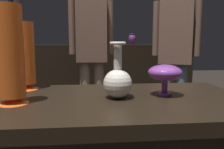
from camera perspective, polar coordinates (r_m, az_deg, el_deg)
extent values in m
cube|color=black|center=(0.98, -1.41, -7.29)|extent=(1.20, 0.64, 0.05)
cube|color=black|center=(3.19, -4.24, -2.00)|extent=(2.60, 0.40, 0.95)
cube|color=black|center=(3.14, -4.33, 6.93)|extent=(2.60, 0.40, 0.04)
sphere|color=silver|center=(0.96, 1.43, -2.33)|extent=(0.12, 0.12, 0.12)
cylinder|color=silver|center=(0.94, 1.45, 4.17)|extent=(0.03, 0.03, 0.12)
torus|color=silver|center=(0.94, 1.47, 7.70)|extent=(0.07, 0.07, 0.01)
cylinder|color=#7A388E|center=(1.05, 12.77, -4.66)|extent=(0.06, 0.06, 0.01)
cylinder|color=#7A388E|center=(1.04, 12.82, -2.86)|extent=(0.03, 0.03, 0.05)
ellipsoid|color=#7A388E|center=(1.03, 12.93, 0.49)|extent=(0.15, 0.15, 0.07)
cone|color=#E55B1E|center=(1.23, -20.52, -2.74)|extent=(0.13, 0.13, 0.03)
cylinder|color=#E55B1E|center=(1.21, -20.90, 4.93)|extent=(0.10, 0.10, 0.30)
cone|color=#E55B1E|center=(0.96, -23.19, -5.84)|extent=(0.12, 0.12, 0.03)
cylinder|color=#E55B1E|center=(0.94, -23.82, 5.19)|extent=(0.10, 0.10, 0.34)
cylinder|color=#7A388E|center=(3.23, 4.97, 7.45)|extent=(0.06, 0.06, 0.02)
ellipsoid|color=#7A388E|center=(3.23, 4.99, 8.80)|extent=(0.10, 0.10, 0.14)
cylinder|color=#7A388E|center=(3.24, 5.00, 9.94)|extent=(0.08, 0.08, 0.01)
cylinder|color=#2D429E|center=(3.31, 14.11, 7.28)|extent=(0.07, 0.07, 0.02)
ellipsoid|color=#2D429E|center=(3.31, 14.18, 9.13)|extent=(0.13, 0.13, 0.19)
cylinder|color=#2D429E|center=(3.32, 14.23, 10.73)|extent=(0.11, 0.11, 0.01)
cylinder|color=slate|center=(2.51, 16.61, -6.72)|extent=(0.11, 0.11, 0.81)
cylinder|color=slate|center=(2.52, 13.19, -6.53)|extent=(0.11, 0.11, 0.81)
cube|color=brown|center=(2.44, 15.53, 10.13)|extent=(0.37, 0.30, 0.64)
cylinder|color=brown|center=(2.43, 20.34, 10.69)|extent=(0.07, 0.07, 0.55)
cylinder|color=brown|center=(2.46, 10.82, 11.01)|extent=(0.07, 0.07, 0.55)
cylinder|color=#846B56|center=(2.15, -24.06, -9.97)|extent=(0.11, 0.11, 0.78)
cylinder|color=#232328|center=(2.02, -21.90, 10.09)|extent=(0.07, 0.07, 0.53)
cylinder|color=#846B56|center=(2.55, -3.21, -6.03)|extent=(0.11, 0.11, 0.82)
cylinder|color=#846B56|center=(2.55, -6.59, -6.07)|extent=(0.11, 0.11, 0.82)
cube|color=brown|center=(2.48, -5.11, 10.65)|extent=(0.32, 0.18, 0.65)
cylinder|color=brown|center=(2.49, -0.41, 11.42)|extent=(0.07, 0.07, 0.55)
cylinder|color=brown|center=(2.49, -9.82, 11.31)|extent=(0.07, 0.07, 0.55)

